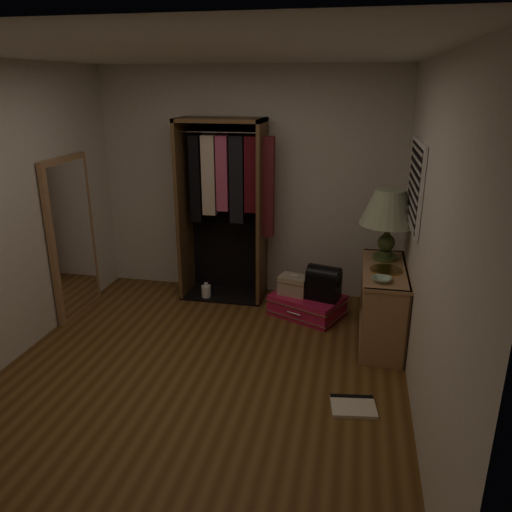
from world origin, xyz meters
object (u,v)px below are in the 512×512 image
at_px(train_case, 294,285).
at_px(open_wardrobe, 227,195).
at_px(pink_suitcase, 307,305).
at_px(white_jug, 206,292).
at_px(console_bookshelf, 382,301).
at_px(floor_mirror, 72,238).
at_px(table_lamp, 389,209).
at_px(black_bag, 324,282).

bearing_deg(train_case, open_wardrobe, 171.07).
bearing_deg(pink_suitcase, white_jug, -164.79).
bearing_deg(console_bookshelf, train_case, 157.64).
bearing_deg(console_bookshelf, floor_mirror, -179.25).
distance_m(console_bookshelf, train_case, 0.99).
xyz_separation_m(pink_suitcase, train_case, (-0.15, 0.01, 0.22)).
bearing_deg(console_bookshelf, table_lamp, 88.81).
bearing_deg(floor_mirror, table_lamp, 4.52).
bearing_deg(black_bag, pink_suitcase, -178.23).
distance_m(console_bookshelf, open_wardrobe, 2.05).
xyz_separation_m(open_wardrobe, table_lamp, (1.74, -0.51, 0.05)).
xyz_separation_m(open_wardrobe, black_bag, (1.14, -0.40, -0.80)).
xyz_separation_m(console_bookshelf, pink_suitcase, (-0.76, 0.36, -0.28)).
bearing_deg(black_bag, console_bookshelf, -13.70).
bearing_deg(white_jug, floor_mirror, -154.74).
distance_m(floor_mirror, black_bag, 2.71).
distance_m(table_lamp, white_jug, 2.32).
xyz_separation_m(console_bookshelf, black_bag, (-0.59, 0.32, 0.03)).
bearing_deg(table_lamp, black_bag, 169.50).
xyz_separation_m(pink_suitcase, black_bag, (0.17, -0.04, 0.30)).
bearing_deg(train_case, black_bag, 5.17).
height_order(train_case, black_bag, black_bag).
relative_size(open_wardrobe, pink_suitcase, 2.29).
xyz_separation_m(pink_suitcase, white_jug, (-1.21, 0.19, -0.03)).
relative_size(floor_mirror, pink_suitcase, 1.90).
distance_m(open_wardrobe, floor_mirror, 1.73).
distance_m(console_bookshelf, black_bag, 0.68).
xyz_separation_m(black_bag, table_lamp, (0.60, -0.11, 0.84)).
bearing_deg(console_bookshelf, black_bag, 151.29).
relative_size(console_bookshelf, floor_mirror, 0.66).
bearing_deg(floor_mirror, console_bookshelf, 0.75).
xyz_separation_m(train_case, table_lamp, (0.92, -0.16, 0.93)).
height_order(pink_suitcase, white_jug, pink_suitcase).
xyz_separation_m(black_bag, white_jug, (-1.37, 0.23, -0.33)).
height_order(open_wardrobe, white_jug, open_wardrobe).
xyz_separation_m(floor_mirror, black_bag, (2.65, 0.37, -0.44)).
bearing_deg(table_lamp, white_jug, 170.11).
distance_m(open_wardrobe, train_case, 1.25).
relative_size(floor_mirror, train_case, 4.82).
height_order(open_wardrobe, table_lamp, open_wardrobe).
relative_size(pink_suitcase, train_case, 2.53).
height_order(train_case, white_jug, train_case).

